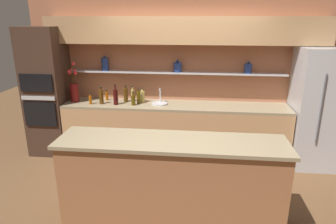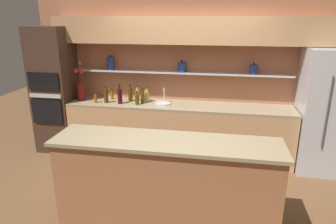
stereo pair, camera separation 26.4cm
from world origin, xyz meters
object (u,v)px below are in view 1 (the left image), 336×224
flower_vase (74,90)px  bottle_sauce_6 (90,100)px  bottle_spirit_8 (133,95)px  bottle_spirit_2 (126,95)px  refrigerator (322,109)px  bottle_spirit_0 (101,97)px  bottle_oil_5 (139,97)px  bottle_oil_7 (133,100)px  bottle_sauce_1 (143,97)px  bottle_wine_3 (116,97)px  sink_fixture (160,102)px  bottle_spirit_9 (143,96)px  bottle_sauce_4 (107,96)px  oven_tower (48,92)px

flower_vase → bottle_sauce_6: flower_vase is taller
bottle_spirit_8 → bottle_spirit_2: bearing=-151.3°
refrigerator → bottle_spirit_0: (-3.49, -0.05, 0.10)m
bottle_sauce_6 → bottle_oil_5: bearing=8.0°
bottle_spirit_2 → bottle_oil_7: 0.26m
bottle_sauce_1 → bottle_wine_3: bearing=-146.4°
refrigerator → bottle_sauce_6: (-3.66, -0.09, 0.06)m
bottle_sauce_6 → bottle_spirit_0: bearing=12.6°
sink_fixture → bottle_spirit_2: bottle_spirit_2 is taller
flower_vase → bottle_sauce_6: (0.32, -0.13, -0.13)m
bottle_oil_7 → bottle_spirit_9: bottle_spirit_9 is taller
bottle_wine_3 → bottle_sauce_4: bearing=132.3°
refrigerator → bottle_sauce_4: refrigerator is taller
bottle_spirit_0 → sink_fixture: bearing=5.8°
bottle_sauce_4 → bottle_oil_5: 0.62m
sink_fixture → bottle_spirit_8: (-0.48, 0.13, 0.08)m
refrigerator → bottle_spirit_8: bearing=176.6°
refrigerator → bottle_sauce_4: bearing=176.9°
sink_fixture → bottle_sauce_1: size_ratio=1.61×
refrigerator → bottle_spirit_2: (-3.12, 0.12, 0.10)m
refrigerator → bottle_sauce_6: bearing=-178.6°
bottle_wine_3 → bottle_oil_7: size_ratio=1.51×
bottle_sauce_1 → bottle_spirit_0: bearing=-159.3°
bottle_spirit_0 → bottle_sauce_6: bottle_spirit_0 is taller
bottle_spirit_2 → bottle_oil_5: (0.24, -0.10, -0.01)m
bottle_wine_3 → bottle_spirit_9: (0.41, 0.18, -0.02)m
bottle_wine_3 → bottle_spirit_0: bearing=175.7°
refrigerator → bottle_oil_5: 2.88m
bottle_sauce_4 → bottle_oil_7: bearing=-26.4°
bottle_sauce_4 → bottle_spirit_8: (0.46, -0.01, 0.03)m
bottle_spirit_2 → bottle_spirit_8: size_ratio=1.10×
sink_fixture → flower_vase: bearing=-179.7°
flower_vase → bottle_spirit_8: size_ratio=2.62×
oven_tower → flower_vase: (0.47, 0.00, 0.05)m
sink_fixture → bottle_spirit_9: bottle_spirit_9 is taller
bottle_sauce_1 → bottle_spirit_2: 0.29m
oven_tower → bottle_spirit_0: bearing=-5.0°
bottle_spirit_9 → flower_vase: bearing=-176.4°
bottle_sauce_1 → bottle_oil_7: bottle_oil_7 is taller
bottle_wine_3 → bottle_oil_7: (0.29, -0.01, -0.04)m
bottle_oil_7 → flower_vase: bearing=173.7°
bottle_spirit_8 → bottle_sauce_4: bearing=179.0°
sink_fixture → bottle_sauce_1: sink_fixture is taller
bottle_oil_7 → bottle_sauce_1: bearing=69.3°
bottle_spirit_0 → bottle_oil_7: bearing=-2.6°
bottle_oil_7 → bottle_spirit_8: (-0.06, 0.25, 0.02)m
flower_vase → bottle_sauce_4: flower_vase is taller
bottle_sauce_4 → bottle_oil_7: 0.58m
bottle_sauce_1 → oven_tower: bearing=-174.4°
refrigerator → bottle_spirit_9: bearing=177.7°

